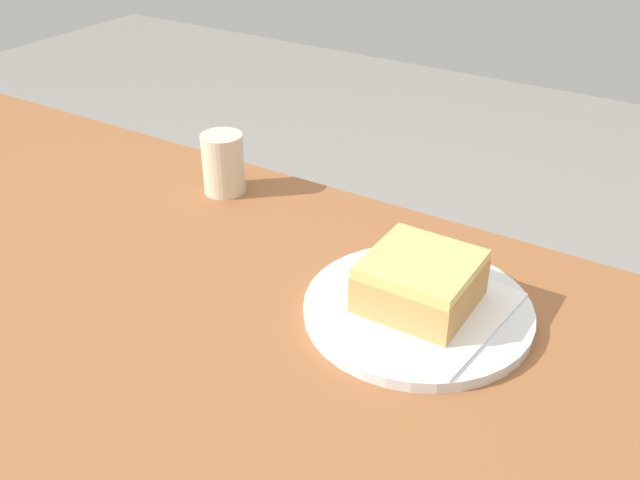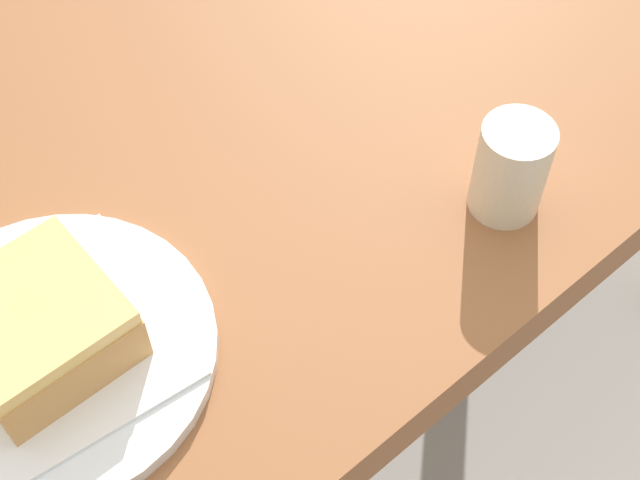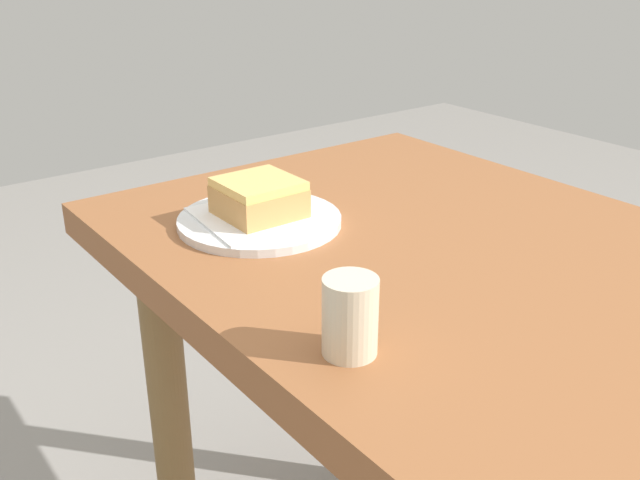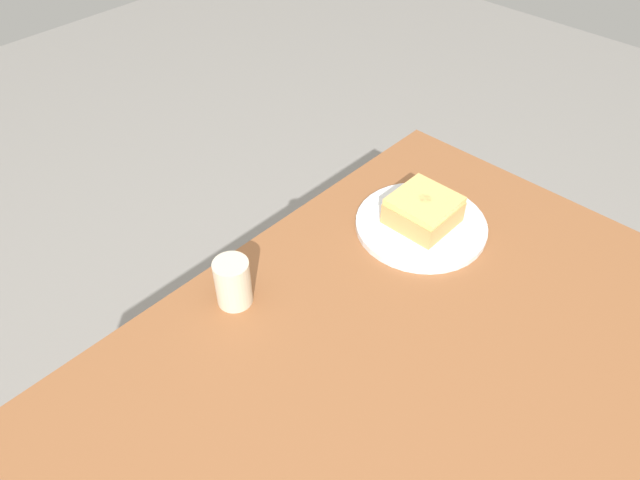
# 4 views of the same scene
# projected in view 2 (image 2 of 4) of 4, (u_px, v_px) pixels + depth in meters

# --- Properties ---
(ground_plane) EXTENTS (6.00, 6.00, 0.00)m
(ground_plane) POSITION_uv_depth(u_px,v_px,m) (330.00, 394.00, 1.37)
(ground_plane) COLOR gray
(table) EXTENTS (1.19, 0.63, 0.73)m
(table) POSITION_uv_depth(u_px,v_px,m) (336.00, 95.00, 0.87)
(table) COLOR #945933
(table) RESTS_ON ground_plane
(plate_glazed_square) EXTENTS (0.21, 0.21, 0.01)m
(plate_glazed_square) POSITION_uv_depth(u_px,v_px,m) (50.00, 352.00, 0.58)
(plate_glazed_square) COLOR white
(plate_glazed_square) RESTS_ON table
(napkin_glazed_square) EXTENTS (0.16, 0.16, 0.00)m
(napkin_glazed_square) POSITION_uv_depth(u_px,v_px,m) (47.00, 347.00, 0.57)
(napkin_glazed_square) COLOR white
(napkin_glazed_square) RESTS_ON plate_glazed_square
(donut_glazed_square) EXTENTS (0.10, 0.10, 0.05)m
(donut_glazed_square) POSITION_uv_depth(u_px,v_px,m) (37.00, 326.00, 0.55)
(donut_glazed_square) COLOR tan
(donut_glazed_square) RESTS_ON napkin_glazed_square
(sugar_jar) EXTENTS (0.05, 0.05, 0.07)m
(sugar_jar) POSITION_uv_depth(u_px,v_px,m) (511.00, 169.00, 0.62)
(sugar_jar) COLOR beige
(sugar_jar) RESTS_ON table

